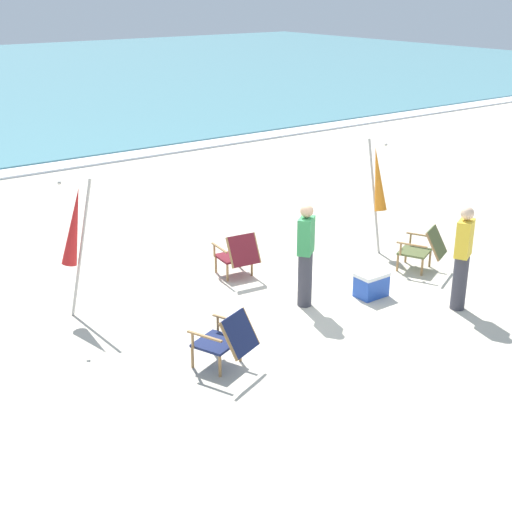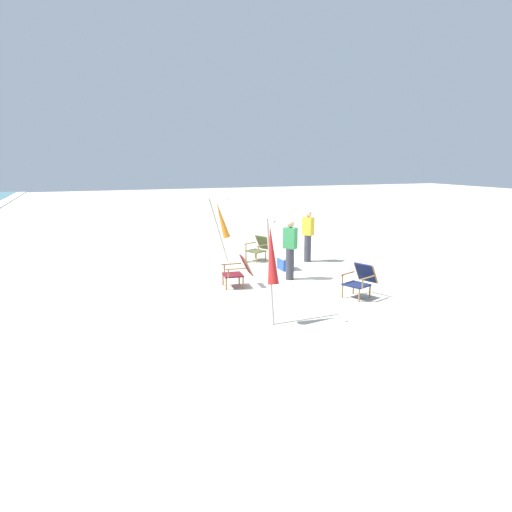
{
  "view_description": "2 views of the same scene",
  "coord_description": "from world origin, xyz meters",
  "px_view_note": "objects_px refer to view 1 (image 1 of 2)",
  "views": [
    {
      "loc": [
        -6.32,
        -7.61,
        4.68
      ],
      "look_at": [
        -0.05,
        1.0,
        0.58
      ],
      "focal_mm": 50.0,
      "sensor_mm": 36.0,
      "label": 1
    },
    {
      "loc": [
        -10.72,
        5.2,
        3.2
      ],
      "look_at": [
        -0.03,
        1.13,
        0.77
      ],
      "focal_mm": 32.0,
      "sensor_mm": 36.0,
      "label": 2
    }
  ],
  "objects_px": {
    "beach_chair_back_right": "(238,254)",
    "beach_chair_front_left": "(424,248)",
    "umbrella_furled_red": "(74,228)",
    "umbrella_furled_orange": "(378,180)",
    "person_by_waterline": "(462,257)",
    "cooler_box": "(371,284)",
    "person_near_chairs": "(306,255)",
    "beach_chair_back_left": "(227,339)"
  },
  "relations": [
    {
      "from": "beach_chair_back_left",
      "to": "umbrella_furled_red",
      "type": "distance_m",
      "value": 2.95
    },
    {
      "from": "beach_chair_back_right",
      "to": "umbrella_furled_orange",
      "type": "xyz_separation_m",
      "value": [
        2.81,
        -0.39,
        0.92
      ]
    },
    {
      "from": "umbrella_furled_orange",
      "to": "cooler_box",
      "type": "xyz_separation_m",
      "value": [
        -1.54,
        -1.49,
        -1.14
      ]
    },
    {
      "from": "beach_chair_back_right",
      "to": "beach_chair_back_left",
      "type": "bearing_deg",
      "value": -127.41
    },
    {
      "from": "beach_chair_back_right",
      "to": "person_near_chairs",
      "type": "relative_size",
      "value": 0.49
    },
    {
      "from": "umbrella_furled_orange",
      "to": "cooler_box",
      "type": "bearing_deg",
      "value": -135.99
    },
    {
      "from": "person_by_waterline",
      "to": "umbrella_furled_orange",
      "type": "bearing_deg",
      "value": 72.92
    },
    {
      "from": "beach_chair_back_left",
      "to": "person_near_chairs",
      "type": "distance_m",
      "value": 2.27
    },
    {
      "from": "umbrella_furled_orange",
      "to": "cooler_box",
      "type": "height_order",
      "value": "umbrella_furled_orange"
    },
    {
      "from": "beach_chair_back_right",
      "to": "person_by_waterline",
      "type": "height_order",
      "value": "person_by_waterline"
    },
    {
      "from": "beach_chair_back_left",
      "to": "umbrella_furled_red",
      "type": "height_order",
      "value": "umbrella_furled_red"
    },
    {
      "from": "beach_chair_back_right",
      "to": "person_near_chairs",
      "type": "bearing_deg",
      "value": -82.75
    },
    {
      "from": "person_by_waterline",
      "to": "umbrella_furled_red",
      "type": "bearing_deg",
      "value": 145.6
    },
    {
      "from": "umbrella_furled_orange",
      "to": "person_near_chairs",
      "type": "xyz_separation_m",
      "value": [
        -2.62,
        -1.13,
        -0.51
      ]
    },
    {
      "from": "cooler_box",
      "to": "person_by_waterline",
      "type": "bearing_deg",
      "value": -56.13
    },
    {
      "from": "beach_chair_front_left",
      "to": "umbrella_furled_orange",
      "type": "height_order",
      "value": "umbrella_furled_orange"
    },
    {
      "from": "person_near_chairs",
      "to": "cooler_box",
      "type": "xyz_separation_m",
      "value": [
        1.08,
        -0.36,
        -0.64
      ]
    },
    {
      "from": "beach_chair_back_left",
      "to": "umbrella_furled_orange",
      "type": "bearing_deg",
      "value": 23.51
    },
    {
      "from": "person_by_waterline",
      "to": "cooler_box",
      "type": "distance_m",
      "value": 1.48
    },
    {
      "from": "beach_chair_back_right",
      "to": "umbrella_furled_red",
      "type": "bearing_deg",
      "value": 174.93
    },
    {
      "from": "person_near_chairs",
      "to": "person_by_waterline",
      "type": "bearing_deg",
      "value": -38.96
    },
    {
      "from": "beach_chair_back_right",
      "to": "person_by_waterline",
      "type": "xyz_separation_m",
      "value": [
        2.01,
        -2.99,
        0.41
      ]
    },
    {
      "from": "beach_chair_front_left",
      "to": "beach_chair_back_right",
      "type": "relative_size",
      "value": 1.16
    },
    {
      "from": "beach_chair_front_left",
      "to": "person_near_chairs",
      "type": "xyz_separation_m",
      "value": [
        -2.57,
        0.11,
        0.41
      ]
    },
    {
      "from": "person_by_waterline",
      "to": "cooler_box",
      "type": "bearing_deg",
      "value": 123.87
    },
    {
      "from": "beach_chair_back_right",
      "to": "person_by_waterline",
      "type": "relative_size",
      "value": 0.49
    },
    {
      "from": "cooler_box",
      "to": "beach_chair_front_left",
      "type": "bearing_deg",
      "value": 9.42
    },
    {
      "from": "umbrella_furled_red",
      "to": "umbrella_furled_orange",
      "type": "distance_m",
      "value": 5.56
    },
    {
      "from": "person_near_chairs",
      "to": "beach_chair_front_left",
      "type": "bearing_deg",
      "value": -2.54
    },
    {
      "from": "beach_chair_back_right",
      "to": "cooler_box",
      "type": "relative_size",
      "value": 1.62
    },
    {
      "from": "beach_chair_back_left",
      "to": "umbrella_furled_red",
      "type": "relative_size",
      "value": 0.44
    },
    {
      "from": "umbrella_furled_red",
      "to": "cooler_box",
      "type": "distance_m",
      "value": 4.65
    },
    {
      "from": "person_by_waterline",
      "to": "cooler_box",
      "type": "height_order",
      "value": "person_by_waterline"
    },
    {
      "from": "beach_chair_back_right",
      "to": "umbrella_furled_red",
      "type": "relative_size",
      "value": 0.38
    },
    {
      "from": "beach_chair_front_left",
      "to": "umbrella_furled_red",
      "type": "relative_size",
      "value": 0.44
    },
    {
      "from": "beach_chair_back_right",
      "to": "beach_chair_front_left",
      "type": "bearing_deg",
      "value": -30.59
    },
    {
      "from": "beach_chair_back_right",
      "to": "cooler_box",
      "type": "height_order",
      "value": "beach_chair_back_right"
    },
    {
      "from": "beach_chair_front_left",
      "to": "umbrella_furled_orange",
      "type": "relative_size",
      "value": 0.45
    },
    {
      "from": "umbrella_furled_orange",
      "to": "beach_chair_back_left",
      "type": "bearing_deg",
      "value": -156.49
    },
    {
      "from": "umbrella_furled_red",
      "to": "person_by_waterline",
      "type": "xyz_separation_m",
      "value": [
        4.72,
        -3.23,
        -0.52
      ]
    },
    {
      "from": "beach_chair_front_left",
      "to": "person_by_waterline",
      "type": "xyz_separation_m",
      "value": [
        -0.75,
        -1.36,
        0.41
      ]
    },
    {
      "from": "beach_chair_back_right",
      "to": "person_near_chairs",
      "type": "height_order",
      "value": "person_near_chairs"
    }
  ]
}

